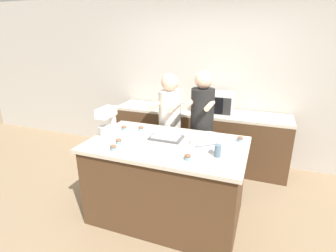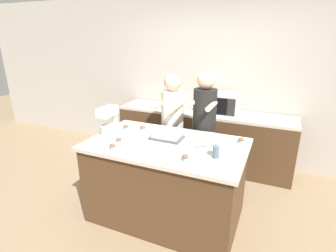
% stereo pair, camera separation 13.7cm
% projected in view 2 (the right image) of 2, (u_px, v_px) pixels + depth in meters
% --- Properties ---
extents(ground_plane, '(16.00, 16.00, 0.00)m').
position_uv_depth(ground_plane, '(166.00, 214.00, 3.19)').
color(ground_plane, '#937A5B').
extents(back_wall, '(10.00, 0.06, 2.70)m').
position_uv_depth(back_wall, '(211.00, 81.00, 4.33)').
color(back_wall, '#B2ADA3').
rests_on(back_wall, ground_plane).
extents(island_counter, '(1.73, 1.04, 0.94)m').
position_uv_depth(island_counter, '(166.00, 180.00, 3.03)').
color(island_counter, '#4C331E').
rests_on(island_counter, ground_plane).
extents(back_counter, '(2.80, 0.60, 0.91)m').
position_uv_depth(back_counter, '(203.00, 138.00, 4.33)').
color(back_counter, '#4C331E').
rests_on(back_counter, ground_plane).
extents(person_left, '(0.32, 0.49, 1.60)m').
position_uv_depth(person_left, '(172.00, 128.00, 3.61)').
color(person_left, brown).
rests_on(person_left, ground_plane).
extents(person_right, '(0.32, 0.49, 1.65)m').
position_uv_depth(person_right, '(204.00, 130.00, 3.43)').
color(person_right, brown).
rests_on(person_right, ground_plane).
extents(stand_mixer, '(0.20, 0.30, 0.35)m').
position_uv_depth(stand_mixer, '(109.00, 123.00, 3.03)').
color(stand_mixer, white).
rests_on(stand_mixer, island_counter).
extents(mixing_bowl, '(0.29, 0.29, 0.13)m').
position_uv_depth(mixing_bowl, '(208.00, 142.00, 2.72)').
color(mixing_bowl, '#BCBCC1').
rests_on(mixing_bowl, island_counter).
extents(baking_tray, '(0.36, 0.23, 0.04)m').
position_uv_depth(baking_tray, '(167.00, 137.00, 2.99)').
color(baking_tray, '#4C4C51').
rests_on(baking_tray, island_counter).
extents(microwave_oven, '(0.54, 0.39, 0.32)m').
position_uv_depth(microwave_oven, '(221.00, 103.00, 4.02)').
color(microwave_oven, silver).
rests_on(microwave_oven, back_counter).
extents(drinking_glass, '(0.07, 0.07, 0.12)m').
position_uv_depth(drinking_glass, '(216.00, 152.00, 2.52)').
color(drinking_glass, slate).
rests_on(drinking_glass, island_counter).
extents(small_plate, '(0.19, 0.19, 0.02)m').
position_uv_depth(small_plate, '(130.00, 150.00, 2.67)').
color(small_plate, white).
rests_on(small_plate, island_counter).
extents(cupcake_0, '(0.07, 0.07, 0.06)m').
position_uv_depth(cupcake_0, '(241.00, 140.00, 2.87)').
color(cupcake_0, '#759EC6').
rests_on(cupcake_0, island_counter).
extents(cupcake_1, '(0.07, 0.07, 0.06)m').
position_uv_depth(cupcake_1, '(143.00, 128.00, 3.25)').
color(cupcake_1, '#759EC6').
rests_on(cupcake_1, island_counter).
extents(cupcake_2, '(0.07, 0.07, 0.06)m').
position_uv_depth(cupcake_2, '(119.00, 140.00, 2.87)').
color(cupcake_2, '#759EC6').
rests_on(cupcake_2, island_counter).
extents(cupcake_3, '(0.07, 0.07, 0.06)m').
position_uv_depth(cupcake_3, '(113.00, 146.00, 2.71)').
color(cupcake_3, '#759EC6').
rests_on(cupcake_3, island_counter).
extents(cupcake_4, '(0.07, 0.07, 0.06)m').
position_uv_depth(cupcake_4, '(185.00, 157.00, 2.47)').
color(cupcake_4, '#759EC6').
rests_on(cupcake_4, island_counter).
extents(cupcake_5, '(0.07, 0.07, 0.06)m').
position_uv_depth(cupcake_5, '(126.00, 127.00, 3.28)').
color(cupcake_5, '#759EC6').
rests_on(cupcake_5, island_counter).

